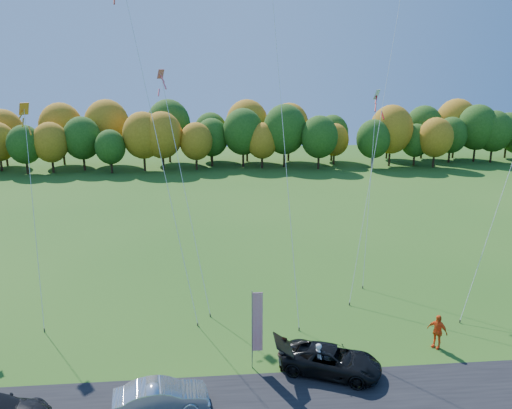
{
  "coord_description": "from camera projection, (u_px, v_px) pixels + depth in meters",
  "views": [
    {
      "loc": [
        -2.67,
        -23.07,
        14.68
      ],
      "look_at": [
        0.0,
        6.0,
        7.0
      ],
      "focal_mm": 35.0,
      "sensor_mm": 36.0,
      "label": 1
    }
  ],
  "objects": [
    {
      "name": "kite_diamond_white",
      "position": [
        370.0,
        187.0,
        35.92
      ],
      "size": [
        2.48,
        5.57,
        13.92
      ],
      "color": "#4C3F33",
      "rests_on": "ground"
    },
    {
      "name": "kite_delta_red",
      "position": [
        281.0,
        105.0,
        31.15
      ],
      "size": [
        2.64,
        10.84,
        24.93
      ],
      "color": "#4C3F33",
      "rests_on": "ground"
    },
    {
      "name": "ground",
      "position": [
        266.0,
        362.0,
        26.19
      ],
      "size": [
        160.0,
        160.0,
        0.0
      ],
      "primitive_type": "plane",
      "color": "#215115"
    },
    {
      "name": "kite_diamond_yellow",
      "position": [
        34.0,
        214.0,
        30.29
      ],
      "size": [
        2.31,
        6.2,
        13.3
      ],
      "color": "#4C3F33",
      "rests_on": "ground"
    },
    {
      "name": "person_tailgate_b",
      "position": [
        284.0,
        353.0,
        25.46
      ],
      "size": [
        0.7,
        0.88,
        1.74
      ],
      "primitive_type": "imported",
      "rotation": [
        0.0,
        0.0,
        1.62
      ],
      "color": "gray",
      "rests_on": "ground"
    },
    {
      "name": "person_tailgate_a",
      "position": [
        319.0,
        359.0,
        24.93
      ],
      "size": [
        0.52,
        0.69,
        1.71
      ],
      "primitive_type": "imported",
      "rotation": [
        0.0,
        0.0,
        1.76
      ],
      "color": "silver",
      "rests_on": "ground"
    },
    {
      "name": "kite_delta_blue",
      "position": [
        153.0,
        122.0,
        31.14
      ],
      "size": [
        6.62,
        10.27,
        24.59
      ],
      "color": "#4C3F33",
      "rests_on": "ground"
    },
    {
      "name": "tree_line",
      "position": [
        228.0,
        169.0,
        79.16
      ],
      "size": [
        116.0,
        12.0,
        10.0
      ],
      "primitive_type": null,
      "color": "#1E4711",
      "rests_on": "ground"
    },
    {
      "name": "black_suv",
      "position": [
        332.0,
        360.0,
        25.11
      ],
      "size": [
        5.46,
        4.09,
        1.38
      ],
      "primitive_type": "imported",
      "rotation": [
        0.0,
        0.0,
        1.16
      ],
      "color": "black",
      "rests_on": "ground"
    },
    {
      "name": "feather_flag",
      "position": [
        256.0,
        321.0,
        25.06
      ],
      "size": [
        0.57,
        0.08,
        4.28
      ],
      "color": "#999999",
      "rests_on": "ground"
    },
    {
      "name": "person_east",
      "position": [
        437.0,
        331.0,
        27.39
      ],
      "size": [
        1.1,
        1.17,
        1.95
      ],
      "primitive_type": "imported",
      "rotation": [
        0.0,
        0.0,
        -0.86
      ],
      "color": "#F85517",
      "rests_on": "ground"
    },
    {
      "name": "silver_sedan",
      "position": [
        161.0,
        397.0,
        22.24
      ],
      "size": [
        4.39,
        2.06,
        1.39
      ],
      "primitive_type": "imported",
      "rotation": [
        0.0,
        0.0,
        1.71
      ],
      "color": "silver",
      "rests_on": "ground"
    },
    {
      "name": "kite_parafoil_rainbow",
      "position": [
        507.0,
        178.0,
        31.67
      ],
      "size": [
        9.55,
        7.09,
        16.89
      ],
      "color": "#4C3F33",
      "rests_on": "ground"
    },
    {
      "name": "kite_parafoil_orange",
      "position": [
        385.0,
        91.0,
        34.64
      ],
      "size": [
        8.42,
        11.31,
        27.41
      ],
      "color": "#4C3F33",
      "rests_on": "ground"
    },
    {
      "name": "kite_diamond_pink",
      "position": [
        184.0,
        187.0,
        33.03
      ],
      "size": [
        3.69,
        8.75,
        15.29
      ],
      "color": "#4C3F33",
      "rests_on": "ground"
    }
  ]
}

